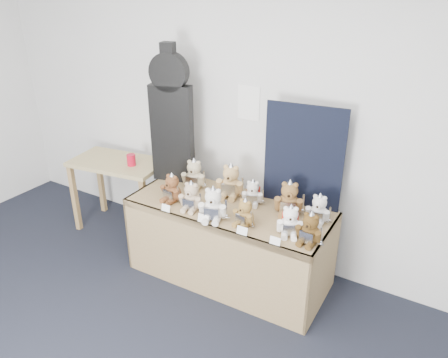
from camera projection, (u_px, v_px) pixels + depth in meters
The scene contains 21 objects.
room_shell at pixel (249, 103), 3.75m from camera, with size 6.00×6.00×6.00m.
display_table at pixel (225, 225), 3.65m from camera, with size 1.73×0.75×0.71m.
side_table at pixel (118, 172), 4.43m from camera, with size 0.99×0.64×0.77m.
guitar_case at pixel (171, 116), 3.86m from camera, with size 0.40×0.20×1.25m.
navy_board at pixel (303, 157), 3.48m from camera, with size 0.64×0.02×0.86m, color black.
red_cup at pixel (131, 160), 4.25m from camera, with size 0.08×0.08×0.11m, color red.
teddy_front_far_left at pixel (172, 189), 3.69m from camera, with size 0.22×0.18×0.27m.
teddy_front_left at pixel (191, 197), 3.55m from camera, with size 0.23×0.20×0.27m.
teddy_front_centre at pixel (213, 205), 3.40m from camera, with size 0.26×0.24×0.31m.
teddy_front_right at pixel (245, 214), 3.33m from camera, with size 0.20×0.18×0.25m.
teddy_front_far_right at pixel (290, 222), 3.20m from camera, with size 0.22×0.21×0.27m.
teddy_front_end at pixel (310, 230), 3.10m from camera, with size 0.22×0.18×0.27m.
teddy_back_left at pixel (194, 175), 3.91m from camera, with size 0.25×0.23×0.30m.
teddy_back_centre_left at pixel (231, 182), 3.75m from camera, with size 0.27×0.24×0.33m.
teddy_back_centre_right at pixel (253, 194), 3.64m from camera, with size 0.20×0.19×0.24m.
teddy_back_right at pixel (289, 200), 3.48m from camera, with size 0.26×0.24×0.32m.
teddy_back_end at pixel (319, 210), 3.37m from camera, with size 0.22×0.18×0.26m.
entry_card_a at pixel (166, 208), 3.54m from camera, with size 0.08×0.00×0.06m, color white.
entry_card_b at pixel (203, 219), 3.38m from camera, with size 0.09×0.00×0.07m, color white.
entry_card_c at pixel (242, 231), 3.23m from camera, with size 0.09×0.00×0.06m, color white.
entry_card_d at pixel (275, 241), 3.11m from camera, with size 0.08×0.00×0.06m, color white.
Camera 1 is at (1.64, -0.76, 2.47)m, focal length 35.00 mm.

